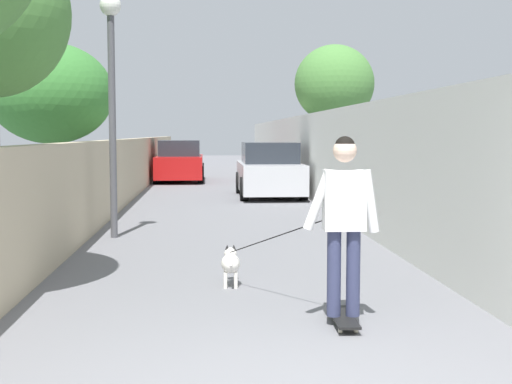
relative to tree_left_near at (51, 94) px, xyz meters
name	(u,v)px	position (x,y,z in m)	size (l,w,h in m)	color
ground_plane	(222,202)	(1.00, -4.12, -2.74)	(80.00, 80.00, 0.00)	slate
wall_left	(113,176)	(-1.00, -1.58, -1.91)	(48.00, 0.30, 1.64)	tan
fence_right	(332,160)	(-1.00, -6.66, -1.57)	(48.00, 0.30, 2.33)	silver
tree_left_near	(51,94)	(0.00, 0.00, 0.00)	(2.97, 2.97, 3.96)	#473523
tree_right_distant	(334,85)	(6.00, -7.98, 0.68)	(2.65, 2.65, 4.73)	brown
lamp_post	(112,71)	(-5.16, -2.13, 0.09)	(0.36, 0.36, 4.11)	#4C4C51
skateboard	(343,317)	(-10.90, -4.98, -2.67)	(0.81, 0.23, 0.08)	black
person_skateboarder	(344,212)	(-10.90, -4.98, -1.67)	(0.23, 0.71, 1.67)	#333859
dog	(231,262)	(-9.13, -3.99, -2.46)	(2.08, 1.11, 1.06)	white
car_near	(270,172)	(2.52, -5.51, -2.02)	(3.90, 1.80, 1.54)	silver
car_far	(180,162)	(9.27, -2.73, -2.02)	(4.16, 1.80, 1.54)	#B71414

